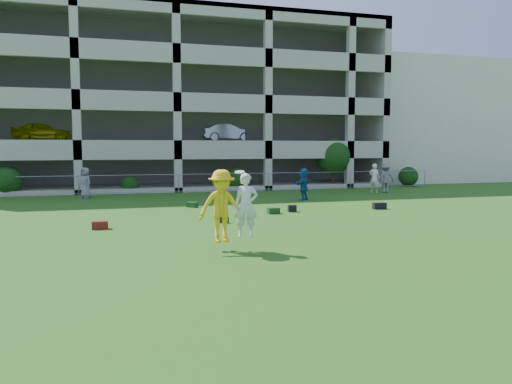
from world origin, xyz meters
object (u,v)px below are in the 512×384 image
object	(u,v)px
bystander_f	(385,178)
bystander_c	(85,183)
stucco_building	(415,124)
bystander_d	(304,184)
bystander_e	(374,178)
frisbee_contest	(227,206)
crate_d	(292,208)
parking_garage	(164,107)

from	to	relation	value
bystander_f	bystander_c	bearing A→B (deg)	3.19
stucco_building	bystander_d	size ratio (longest dim) A/B	9.14
stucco_building	bystander_e	size ratio (longest dim) A/B	8.65
frisbee_contest	bystander_e	bearing A→B (deg)	49.10
crate_d	parking_garage	xyz separation A→B (m)	(-3.69, 19.62, 5.86)
bystander_d	bystander_e	world-z (taller)	bystander_e
bystander_c	bystander_d	world-z (taller)	bystander_d
bystander_e	frisbee_contest	distance (m)	19.59
bystander_c	bystander_e	world-z (taller)	bystander_e
bystander_c	bystander_e	xyz separation A→B (m)	(17.37, -1.41, 0.05)
bystander_c	bystander_e	distance (m)	17.42
stucco_building	crate_d	size ratio (longest dim) A/B	45.71
bystander_e	crate_d	xyz separation A→B (m)	(-8.19, -7.36, -0.77)
bystander_f	parking_garage	xyz separation A→B (m)	(-12.52, 12.50, 5.09)
stucco_building	bystander_f	distance (m)	17.04
bystander_e	parking_garage	xyz separation A→B (m)	(-11.88, 12.26, 5.09)
stucco_building	frisbee_contest	size ratio (longest dim) A/B	7.99
bystander_f	crate_d	world-z (taller)	bystander_f
stucco_building	bystander_c	size ratio (longest dim) A/B	9.19
bystander_f	stucco_building	bearing A→B (deg)	-120.90
bystander_c	frisbee_contest	distance (m)	16.84
bystander_d	crate_d	world-z (taller)	bystander_d
bystander_d	parking_garage	distance (m)	17.11
bystander_e	bystander_c	bearing A→B (deg)	43.71
bystander_d	parking_garage	size ratio (longest dim) A/B	0.06
bystander_e	frisbee_contest	world-z (taller)	frisbee_contest
bystander_c	crate_d	xyz separation A→B (m)	(9.18, -8.77, -0.72)
stucco_building	bystander_f	size ratio (longest dim) A/B	8.61
parking_garage	frisbee_contest	bearing A→B (deg)	-92.01
parking_garage	bystander_f	bearing A→B (deg)	-44.96
bystander_e	parking_garage	distance (m)	17.81
bystander_e	bystander_d	bearing A→B (deg)	74.68
bystander_e	stucco_building	bearing A→B (deg)	-83.20
bystander_d	frisbee_contest	bearing A→B (deg)	16.75
bystander_e	frisbee_contest	bearing A→B (deg)	97.44
crate_d	stucco_building	bearing A→B (deg)	45.88
bystander_e	crate_d	distance (m)	11.04
bystander_e	crate_d	bearing A→B (deg)	90.29
bystander_f	bystander_e	bearing A→B (deg)	-11.88
bystander_c	bystander_f	bearing A→B (deg)	42.35
frisbee_contest	bystander_f	bearing A→B (deg)	47.23
bystander_c	bystander_f	world-z (taller)	bystander_f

